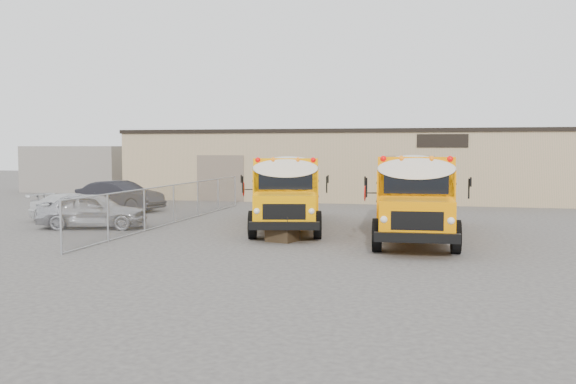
% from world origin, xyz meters
% --- Properties ---
extents(ground, '(120.00, 120.00, 0.00)m').
position_xyz_m(ground, '(0.00, 0.00, 0.00)').
color(ground, '#423F3D').
rests_on(ground, ground).
extents(warehouse, '(30.20, 10.20, 4.67)m').
position_xyz_m(warehouse, '(-0.00, 19.99, 2.37)').
color(warehouse, '#998A5F').
rests_on(warehouse, ground).
extents(chainlink_fence, '(0.07, 18.07, 1.81)m').
position_xyz_m(chainlink_fence, '(-6.00, 3.00, 0.90)').
color(chainlink_fence, '#96999E').
rests_on(chainlink_fence, ground).
extents(distant_building_left, '(8.00, 6.00, 3.60)m').
position_xyz_m(distant_building_left, '(-22.00, 22.00, 1.80)').
color(distant_building_left, gray).
rests_on(distant_building_left, ground).
extents(school_bus_left, '(4.83, 10.95, 3.12)m').
position_xyz_m(school_bus_left, '(-2.16, 9.91, 1.80)').
color(school_bus_left, '#FB9E00').
rests_on(school_bus_left, ground).
extents(school_bus_right, '(3.49, 11.15, 3.22)m').
position_xyz_m(school_bus_right, '(4.55, 8.43, 1.86)').
color(school_bus_right, '#FF8F00').
rests_on(school_bus_right, ground).
extents(tarp_bundle, '(1.22, 1.16, 1.50)m').
position_xyz_m(tarp_bundle, '(0.26, -1.34, 0.77)').
color(tarp_bundle, black).
rests_on(tarp_bundle, ground).
extents(car_silver, '(4.91, 2.81, 1.57)m').
position_xyz_m(car_silver, '(-8.67, 0.50, 0.79)').
color(car_silver, '#B2B2B7').
rests_on(car_silver, ground).
extents(car_white, '(4.89, 2.67, 1.35)m').
position_xyz_m(car_white, '(-10.56, 2.18, 0.67)').
color(car_white, silver).
rests_on(car_white, ground).
extents(car_dark, '(5.24, 2.66, 1.65)m').
position_xyz_m(car_dark, '(-11.31, 7.82, 0.82)').
color(car_dark, black).
rests_on(car_dark, ground).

